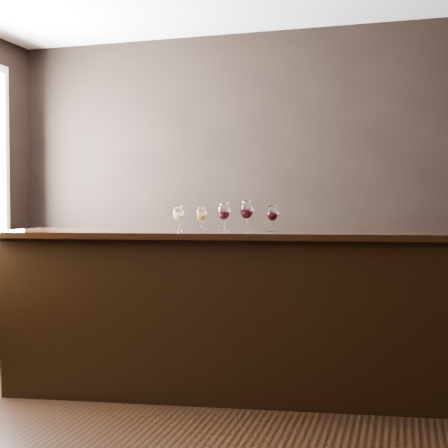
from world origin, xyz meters
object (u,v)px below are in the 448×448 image
(back_bar_shelf, at_px, (363,327))
(bar_counter, at_px, (234,315))
(glass_white, at_px, (178,214))
(glass_red_b, at_px, (247,211))
(glass_amber, at_px, (201,214))
(glass_red_a, at_px, (224,212))
(glass_red_c, at_px, (272,214))

(back_bar_shelf, bearing_deg, bar_counter, -143.40)
(glass_white, xyz_separation_m, glass_red_b, (0.51, 0.03, 0.03))
(glass_amber, bearing_deg, glass_white, -174.05)
(glass_white, xyz_separation_m, glass_red_a, (0.35, 0.01, 0.02))
(glass_red_a, distance_m, glass_red_c, 0.35)
(glass_white, relative_size, glass_red_c, 0.95)
(bar_counter, xyz_separation_m, back_bar_shelf, (0.87, 0.64, -0.17))
(glass_red_b, height_order, glass_red_c, glass_red_b)
(glass_red_a, bearing_deg, glass_white, -179.12)
(bar_counter, distance_m, back_bar_shelf, 1.09)
(glass_amber, height_order, glass_red_b, glass_red_b)
(glass_red_a, bearing_deg, glass_red_b, 9.30)
(bar_counter, distance_m, glass_red_b, 0.76)
(bar_counter, bearing_deg, glass_white, 176.37)
(glass_white, height_order, glass_amber, glass_white)
(glass_white, bearing_deg, glass_red_c, 3.08)
(glass_white, bearing_deg, glass_red_b, 3.58)
(back_bar_shelf, bearing_deg, glass_red_b, -140.33)
(glass_white, xyz_separation_m, glass_amber, (0.17, 0.02, -0.00))
(glass_white, relative_size, glass_amber, 1.01)
(bar_counter, height_order, glass_red_c, glass_red_c)
(back_bar_shelf, height_order, glass_amber, glass_amber)
(glass_amber, height_order, glass_red_c, glass_red_c)
(glass_amber, height_order, glass_red_a, glass_red_a)
(back_bar_shelf, xyz_separation_m, glass_red_c, (-0.59, -0.64, 0.89))
(back_bar_shelf, bearing_deg, glass_amber, -149.41)
(glass_red_c, bearing_deg, glass_red_a, -174.73)
(glass_white, height_order, glass_red_b, glass_red_b)
(glass_amber, xyz_separation_m, glass_red_c, (0.52, 0.02, 0.01))
(back_bar_shelf, relative_size, glass_red_c, 11.86)
(glass_white, bearing_deg, glass_red_a, 0.88)
(back_bar_shelf, relative_size, glass_red_a, 10.86)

